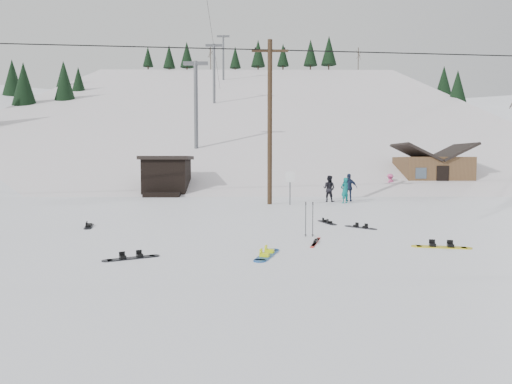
{
  "coord_description": "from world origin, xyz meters",
  "views": [
    {
      "loc": [
        1.02,
        -11.28,
        2.45
      ],
      "look_at": [
        1.15,
        3.73,
        1.4
      ],
      "focal_mm": 32.0,
      "sensor_mm": 36.0,
      "label": 1
    }
  ],
  "objects_px": {
    "hero_snowboard": "(267,254)",
    "hero_skis": "(316,242)",
    "utility_pole": "(270,120)",
    "cabin": "(432,173)"
  },
  "relations": [
    {
      "from": "cabin",
      "to": "hero_snowboard",
      "type": "distance_m",
      "value": 27.38
    },
    {
      "from": "hero_snowboard",
      "to": "utility_pole",
      "type": "bearing_deg",
      "value": 13.92
    },
    {
      "from": "cabin",
      "to": "hero_snowboard",
      "type": "relative_size",
      "value": 3.27
    },
    {
      "from": "utility_pole",
      "to": "hero_skis",
      "type": "distance_m",
      "value": 12.8
    },
    {
      "from": "cabin",
      "to": "hero_snowboard",
      "type": "xyz_separation_m",
      "value": [
        -13.6,
        -23.72,
        -1.45
      ]
    },
    {
      "from": "hero_snowboard",
      "to": "hero_skis",
      "type": "xyz_separation_m",
      "value": [
        1.51,
        1.83,
        -0.01
      ]
    },
    {
      "from": "cabin",
      "to": "hero_skis",
      "type": "xyz_separation_m",
      "value": [
        -12.09,
        -21.88,
        -1.46
      ]
    },
    {
      "from": "hero_snowboard",
      "to": "hero_skis",
      "type": "height_order",
      "value": "hero_snowboard"
    },
    {
      "from": "utility_pole",
      "to": "hero_snowboard",
      "type": "xyz_separation_m",
      "value": [
        -0.6,
        -13.72,
        -4.65
      ]
    },
    {
      "from": "utility_pole",
      "to": "hero_snowboard",
      "type": "relative_size",
      "value": 5.46
    }
  ]
}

